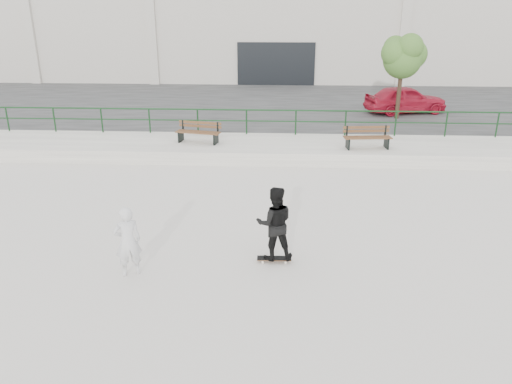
# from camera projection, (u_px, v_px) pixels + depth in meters

# --- Properties ---
(ground) EXTENTS (120.00, 120.00, 0.00)m
(ground) POSITION_uv_depth(u_px,v_px,m) (259.00, 284.00, 10.51)
(ground) COLOR silver
(ground) RESTS_ON ground
(ledge) EXTENTS (30.00, 3.00, 0.50)m
(ledge) POSITION_uv_depth(u_px,v_px,m) (270.00, 149.00, 19.29)
(ledge) COLOR #B1ACA1
(ledge) RESTS_ON ground
(parking_strip) EXTENTS (60.00, 14.00, 0.50)m
(parking_strip) POSITION_uv_depth(u_px,v_px,m) (274.00, 106.00, 27.23)
(parking_strip) COLOR #303030
(parking_strip) RESTS_ON ground
(railing) EXTENTS (28.00, 0.06, 1.03)m
(railing) POSITION_uv_depth(u_px,v_px,m) (271.00, 116.00, 20.15)
(railing) COLOR #153A1A
(railing) RESTS_ON ledge
(commercial_building) EXTENTS (44.20, 16.33, 8.00)m
(commercial_building) POSITION_uv_depth(u_px,v_px,m) (278.00, 16.00, 38.76)
(commercial_building) COLOR beige
(commercial_building) RESTS_ON ground
(bench_left) EXTENTS (1.79, 0.84, 0.79)m
(bench_left) POSITION_uv_depth(u_px,v_px,m) (199.00, 132.00, 19.13)
(bench_left) COLOR #51321C
(bench_left) RESTS_ON ledge
(bench_right) EXTENTS (1.79, 0.69, 0.80)m
(bench_right) POSITION_uv_depth(u_px,v_px,m) (367.00, 137.00, 18.37)
(bench_right) COLOR #51321C
(bench_right) RESTS_ON ledge
(tree) EXTENTS (2.15, 1.91, 3.83)m
(tree) POSITION_uv_depth(u_px,v_px,m) (403.00, 55.00, 22.25)
(tree) COLOR #3E301F
(tree) RESTS_ON parking_strip
(red_car) EXTENTS (4.15, 2.47, 1.32)m
(red_car) POSITION_uv_depth(u_px,v_px,m) (405.00, 99.00, 24.19)
(red_car) COLOR #AF152B
(red_car) RESTS_ON parking_strip
(skateboard) EXTENTS (0.78, 0.23, 0.09)m
(skateboard) POSITION_uv_depth(u_px,v_px,m) (274.00, 259.00, 11.39)
(skateboard) COLOR black
(skateboard) RESTS_ON ground
(standing_skater) EXTENTS (0.90, 0.74, 1.72)m
(standing_skater) POSITION_uv_depth(u_px,v_px,m) (275.00, 223.00, 11.07)
(standing_skater) COLOR black
(standing_skater) RESTS_ON skateboard
(seated_skater) EXTENTS (0.68, 0.60, 1.58)m
(seated_skater) POSITION_uv_depth(u_px,v_px,m) (128.00, 241.00, 10.61)
(seated_skater) COLOR silver
(seated_skater) RESTS_ON ground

